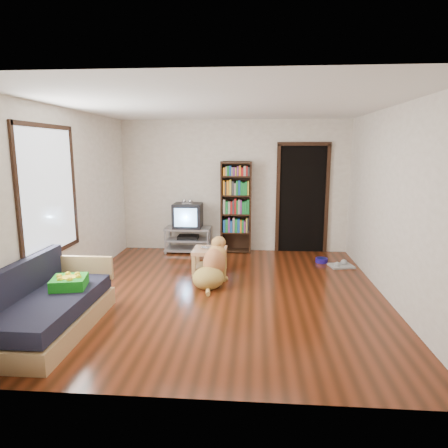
# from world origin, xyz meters

# --- Properties ---
(ground) EXTENTS (5.00, 5.00, 0.00)m
(ground) POSITION_xyz_m (0.00, 0.00, 0.00)
(ground) COLOR #5C230F
(ground) RESTS_ON ground
(ceiling) EXTENTS (5.00, 5.00, 0.00)m
(ceiling) POSITION_xyz_m (0.00, 0.00, 2.60)
(ceiling) COLOR white
(ceiling) RESTS_ON ground
(wall_back) EXTENTS (4.50, 0.00, 4.50)m
(wall_back) POSITION_xyz_m (0.00, 2.50, 1.30)
(wall_back) COLOR silver
(wall_back) RESTS_ON ground
(wall_front) EXTENTS (4.50, 0.00, 4.50)m
(wall_front) POSITION_xyz_m (0.00, -2.50, 1.30)
(wall_front) COLOR silver
(wall_front) RESTS_ON ground
(wall_left) EXTENTS (0.00, 5.00, 5.00)m
(wall_left) POSITION_xyz_m (-2.25, 0.00, 1.30)
(wall_left) COLOR silver
(wall_left) RESTS_ON ground
(wall_right) EXTENTS (0.00, 5.00, 5.00)m
(wall_right) POSITION_xyz_m (2.25, 0.00, 1.30)
(wall_right) COLOR silver
(wall_right) RESTS_ON ground
(green_cushion) EXTENTS (0.46, 0.46, 0.13)m
(green_cushion) POSITION_xyz_m (-1.75, -1.10, 0.48)
(green_cushion) COLOR green
(green_cushion) RESTS_ON sofa
(laptop) EXTENTS (0.34, 0.25, 0.02)m
(laptop) POSITION_xyz_m (-0.32, 0.93, 0.41)
(laptop) COLOR silver
(laptop) RESTS_ON coffee_table
(dog_bowl) EXTENTS (0.22, 0.22, 0.08)m
(dog_bowl) POSITION_xyz_m (1.65, 1.69, 0.04)
(dog_bowl) COLOR navy
(dog_bowl) RESTS_ON ground
(grey_rag) EXTENTS (0.46, 0.40, 0.03)m
(grey_rag) POSITION_xyz_m (1.95, 1.44, 0.01)
(grey_rag) COLOR #A4A4A4
(grey_rag) RESTS_ON ground
(window) EXTENTS (0.03, 1.46, 1.70)m
(window) POSITION_xyz_m (-2.23, -0.50, 1.50)
(window) COLOR white
(window) RESTS_ON wall_left
(doorway) EXTENTS (1.03, 0.05, 2.19)m
(doorway) POSITION_xyz_m (1.35, 2.48, 1.12)
(doorway) COLOR black
(doorway) RESTS_ON wall_back
(tv_stand) EXTENTS (0.90, 0.45, 0.50)m
(tv_stand) POSITION_xyz_m (-0.90, 2.25, 0.27)
(tv_stand) COLOR #99999E
(tv_stand) RESTS_ON ground
(crt_tv) EXTENTS (0.55, 0.52, 0.58)m
(crt_tv) POSITION_xyz_m (-0.90, 2.27, 0.74)
(crt_tv) COLOR black
(crt_tv) RESTS_ON tv_stand
(bookshelf) EXTENTS (0.60, 0.30, 1.80)m
(bookshelf) POSITION_xyz_m (0.05, 2.34, 1.00)
(bookshelf) COLOR black
(bookshelf) RESTS_ON ground
(sofa) EXTENTS (0.80, 1.80, 0.80)m
(sofa) POSITION_xyz_m (-1.87, -1.38, 0.26)
(sofa) COLOR tan
(sofa) RESTS_ON ground
(coffee_table) EXTENTS (0.55, 0.55, 0.40)m
(coffee_table) POSITION_xyz_m (-0.32, 0.96, 0.28)
(coffee_table) COLOR tan
(coffee_table) RESTS_ON ground
(dog) EXTENTS (0.62, 0.90, 0.74)m
(dog) POSITION_xyz_m (-0.20, 0.33, 0.27)
(dog) COLOR #B69546
(dog) RESTS_ON ground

